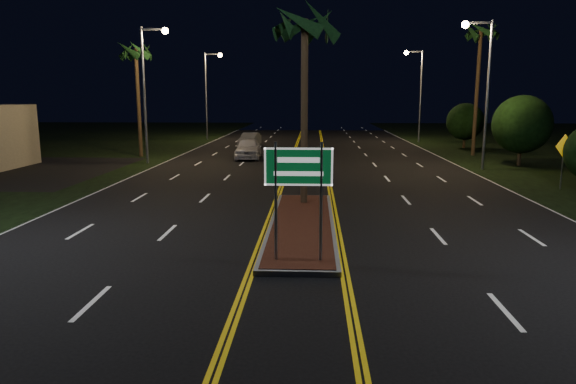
# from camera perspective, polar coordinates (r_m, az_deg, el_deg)

# --- Properties ---
(ground) EXTENTS (120.00, 120.00, 0.00)m
(ground) POSITION_cam_1_polar(r_m,az_deg,el_deg) (11.42, 0.69, -12.67)
(ground) COLOR black
(ground) RESTS_ON ground
(median_island) EXTENTS (2.25, 10.25, 0.17)m
(median_island) POSITION_cam_1_polar(r_m,az_deg,el_deg) (18.04, 1.54, -3.63)
(median_island) COLOR gray
(median_island) RESTS_ON ground
(highway_sign) EXTENTS (1.80, 0.08, 3.20)m
(highway_sign) POSITION_cam_1_polar(r_m,az_deg,el_deg) (13.46, 1.17, 1.57)
(highway_sign) COLOR gray
(highway_sign) RESTS_ON ground
(streetlight_left_mid) EXTENTS (1.91, 0.44, 9.00)m
(streetlight_left_mid) POSITION_cam_1_polar(r_m,az_deg,el_deg) (36.22, -15.16, 12.01)
(streetlight_left_mid) COLOR gray
(streetlight_left_mid) RESTS_ON ground
(streetlight_left_far) EXTENTS (1.91, 0.44, 9.00)m
(streetlight_left_far) POSITION_cam_1_polar(r_m,az_deg,el_deg) (55.60, -8.73, 11.61)
(streetlight_left_far) COLOR gray
(streetlight_left_far) RESTS_ON ground
(streetlight_right_mid) EXTENTS (1.91, 0.44, 9.00)m
(streetlight_right_mid) POSITION_cam_1_polar(r_m,az_deg,el_deg) (34.08, 20.78, 11.82)
(streetlight_right_mid) COLOR gray
(streetlight_right_mid) RESTS_ON ground
(streetlight_right_far) EXTENTS (1.91, 0.44, 9.00)m
(streetlight_right_far) POSITION_cam_1_polar(r_m,az_deg,el_deg) (53.49, 14.17, 11.46)
(streetlight_right_far) COLOR gray
(streetlight_right_far) RESTS_ON ground
(palm_median) EXTENTS (2.40, 2.40, 8.30)m
(palm_median) POSITION_cam_1_polar(r_m,az_deg,el_deg) (21.18, 1.88, 18.07)
(palm_median) COLOR #382819
(palm_median) RESTS_ON ground
(palm_left_far) EXTENTS (2.40, 2.40, 8.80)m
(palm_left_far) POSITION_cam_1_polar(r_m,az_deg,el_deg) (40.82, -16.56, 14.68)
(palm_left_far) COLOR #382819
(palm_left_far) RESTS_ON ground
(palm_right_far) EXTENTS (2.40, 2.40, 10.30)m
(palm_right_far) POSITION_cam_1_polar(r_m,az_deg,el_deg) (42.60, 20.63, 16.15)
(palm_right_far) COLOR #382819
(palm_right_far) RESTS_ON ground
(shrub_mid) EXTENTS (3.78, 3.78, 4.62)m
(shrub_mid) POSITION_cam_1_polar(r_m,az_deg,el_deg) (37.12, 24.55, 6.86)
(shrub_mid) COLOR #382819
(shrub_mid) RESTS_ON ground
(shrub_far) EXTENTS (3.24, 3.24, 3.96)m
(shrub_far) POSITION_cam_1_polar(r_m,az_deg,el_deg) (48.43, 19.10, 7.41)
(shrub_far) COLOR #382819
(shrub_far) RESTS_ON ground
(car_near) EXTENTS (2.57, 5.44, 1.77)m
(car_near) POSITION_cam_1_polar(r_m,az_deg,el_deg) (38.05, -4.47, 5.06)
(car_near) COLOR silver
(car_near) RESTS_ON ground
(car_far) EXTENTS (2.42, 4.67, 1.49)m
(car_far) POSITION_cam_1_polar(r_m,az_deg,el_deg) (47.05, -4.27, 5.93)
(car_far) COLOR #9A9EA3
(car_far) RESTS_ON ground
(warning_sign) EXTENTS (1.05, 0.49, 2.71)m
(warning_sign) POSITION_cam_1_polar(r_m,az_deg,el_deg) (28.40, 28.29, 3.79)
(warning_sign) COLOR gray
(warning_sign) RESTS_ON ground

